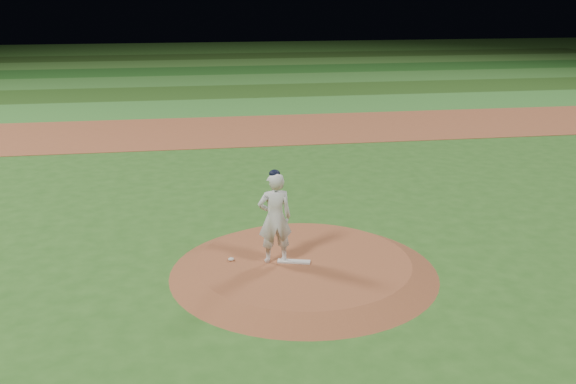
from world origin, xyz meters
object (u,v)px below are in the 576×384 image
Objects in this scene: pitchers_mound at (304,266)px; pitching_rubber at (294,261)px; rosin_bag at (231,259)px; pitcher_on_mound at (275,217)px.

pitchers_mound is 8.25× the size of pitching_rubber.
pitcher_on_mound reaches higher than rosin_bag.
pitchers_mound is 1.50m from rosin_bag.
pitching_rubber reaches higher than pitchers_mound.
pitching_rubber is 1.29m from rosin_bag.
pitchers_mound is at bearing -8.90° from rosin_bag.
pitcher_on_mound is (0.89, -0.17, 0.92)m from rosin_bag.
pitching_rubber is (-0.21, -0.06, 0.14)m from pitchers_mound.
pitching_rubber is at bearing -17.50° from pitcher_on_mound.
rosin_bag is 0.06× the size of pitcher_on_mound.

